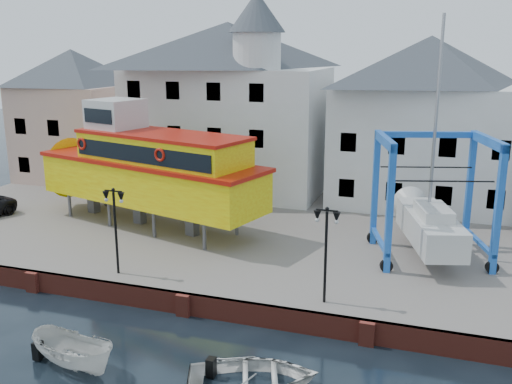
% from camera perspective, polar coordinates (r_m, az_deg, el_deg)
% --- Properties ---
extents(ground, '(140.00, 140.00, 0.00)m').
position_cam_1_polar(ground, '(25.94, -7.19, -12.12)').
color(ground, black).
rests_on(ground, ground).
extents(hardstanding, '(44.00, 22.00, 1.00)m').
position_cam_1_polar(hardstanding, '(35.22, 0.53, -3.86)').
color(hardstanding, slate).
rests_on(hardstanding, ground).
extents(quay_wall, '(44.00, 0.47, 1.00)m').
position_cam_1_polar(quay_wall, '(25.81, -7.13, -11.03)').
color(quay_wall, maroon).
rests_on(quay_wall, ground).
extents(building_pink, '(8.00, 7.00, 10.30)m').
position_cam_1_polar(building_pink, '(48.36, -17.61, 7.34)').
color(building_pink, tan).
rests_on(building_pink, hardstanding).
extents(building_white_main, '(14.00, 8.30, 14.00)m').
position_cam_1_polar(building_white_main, '(42.26, -2.66, 8.69)').
color(building_white_main, white).
rests_on(building_white_main, hardstanding).
extents(building_white_right, '(12.00, 8.00, 11.20)m').
position_cam_1_polar(building_white_right, '(40.14, 16.62, 6.74)').
color(building_white_right, white).
rests_on(building_white_right, hardstanding).
extents(lamp_post_left, '(1.12, 0.32, 4.20)m').
position_cam_1_polar(lamp_post_left, '(27.28, -13.98, -1.69)').
color(lamp_post_left, black).
rests_on(lamp_post_left, hardstanding).
extents(lamp_post_right, '(1.12, 0.32, 4.20)m').
position_cam_1_polar(lamp_post_right, '(23.61, 7.06, -3.87)').
color(lamp_post_right, black).
rests_on(lamp_post_right, hardstanding).
extents(tour_boat, '(17.56, 8.47, 7.45)m').
position_cam_1_polar(tour_boat, '(34.86, -11.75, 2.48)').
color(tour_boat, '#59595E').
rests_on(tour_boat, hardstanding).
extents(travel_lift, '(6.62, 8.22, 12.04)m').
position_cam_1_polar(travel_lift, '(30.81, 16.72, -2.27)').
color(travel_lift, '#1948AF').
rests_on(travel_lift, hardstanding).
extents(motorboat_a, '(4.05, 2.20, 1.48)m').
position_cam_1_polar(motorboat_a, '(23.06, -17.66, -16.36)').
color(motorboat_a, silver).
rests_on(motorboat_a, ground).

